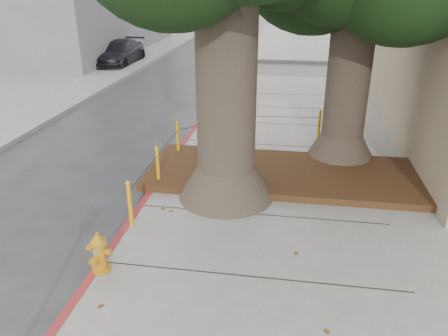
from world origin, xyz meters
name	(u,v)px	position (x,y,z in m)	size (l,w,h in m)	color
ground	(219,281)	(0.00, 0.00, 0.00)	(140.00, 140.00, 0.00)	#28282B
sidewalk_far	(362,40)	(6.00, 30.00, 0.07)	(16.00, 20.00, 0.15)	slate
curb_red	(148,197)	(-2.00, 2.50, 0.07)	(0.14, 26.00, 0.16)	maroon
planter_bed	(284,174)	(0.90, 3.90, 0.23)	(6.40, 2.60, 0.16)	black
bollard_ring	(214,145)	(-0.87, 4.38, 0.66)	(3.79, 5.39, 0.95)	#E6A20C
fire_hydrant	(99,252)	(-1.90, -0.22, 0.50)	(0.38, 0.35, 0.71)	orange
car_silver	(370,60)	(4.90, 18.30, 0.57)	(1.35, 3.36, 1.15)	#A1A0A5
car_dark	(119,53)	(-8.63, 17.76, 0.66)	(1.86, 4.56, 1.32)	black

